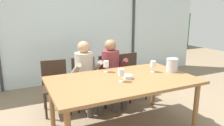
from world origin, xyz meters
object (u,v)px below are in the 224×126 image
chair_near_curtain (55,82)px  ice_bucket_primary (172,65)px  chair_right_of_center (130,72)px  wine_glass_center_pour (106,64)px  dining_table (123,84)px  chair_center (111,76)px  wine_glass_near_bucket (121,73)px  person_beige_jumper (86,71)px  chair_left_of_center (85,78)px  tasting_bowl (128,77)px  wine_glass_by_left_taster (153,64)px  person_maroon_top (112,68)px

chair_near_curtain → ice_bucket_primary: ice_bucket_primary is taller
chair_right_of_center → wine_glass_center_pour: bearing=-147.2°
dining_table → chair_center: 1.03m
dining_table → chair_right_of_center: chair_right_of_center is taller
wine_glass_near_bucket → wine_glass_center_pour: bearing=89.1°
chair_near_curtain → wine_glass_center_pour: size_ratio=4.97×
person_beige_jumper → wine_glass_center_pour: size_ratio=6.81×
chair_left_of_center → tasting_bowl: size_ratio=6.29×
chair_left_of_center → chair_right_of_center: same height
ice_bucket_primary → wine_glass_near_bucket: ice_bucket_primary is taller
chair_right_of_center → wine_glass_center_pour: (-0.79, -0.59, 0.38)m
chair_near_curtain → wine_glass_by_left_taster: wine_glass_by_left_taster is taller
ice_bucket_primary → wine_glass_by_left_taster: 0.30m
ice_bucket_primary → tasting_bowl: size_ratio=1.53×
chair_near_curtain → wine_glass_by_left_taster: size_ratio=4.97×
dining_table → chair_left_of_center: chair_left_of_center is taller
chair_right_of_center → chair_center: bearing=-179.1°
chair_right_of_center → person_maroon_top: 0.53m
person_maroon_top → wine_glass_near_bucket: 1.03m
chair_right_of_center → wine_glass_by_left_taster: (-0.13, -0.90, 0.37)m
chair_center → wine_glass_by_left_taster: wine_glass_by_left_taster is taller
chair_left_of_center → tasting_bowl: (0.29, -1.04, 0.28)m
chair_center → person_beige_jumper: person_beige_jumper is taller
dining_table → person_beige_jumper: person_beige_jumper is taller
chair_center → wine_glass_by_left_taster: size_ratio=4.97×
wine_glass_by_left_taster → person_beige_jumper: bearing=138.0°
chair_near_curtain → person_maroon_top: size_ratio=0.73×
chair_near_curtain → chair_center: bearing=1.4°
dining_table → wine_glass_center_pour: wine_glass_center_pour is taller
ice_bucket_primary → wine_glass_center_pour: 1.02m
tasting_bowl → ice_bucket_primary: bearing=1.0°
chair_near_curtain → chair_right_of_center: 1.46m
chair_left_of_center → person_beige_jumper: person_beige_jumper is taller
chair_center → wine_glass_center_pour: 0.75m
person_beige_jumper → wine_glass_by_left_taster: bearing=-46.9°
person_beige_jumper → wine_glass_by_left_taster: (0.83, -0.75, 0.20)m
chair_right_of_center → wine_glass_near_bucket: bearing=-130.0°
person_beige_jumper → wine_glass_by_left_taster: person_beige_jumper is taller
person_maroon_top → ice_bucket_primary: person_maroon_top is taller
chair_near_curtain → tasting_bowl: bearing=-47.6°
chair_right_of_center → tasting_bowl: 1.25m
chair_center → ice_bucket_primary: 1.19m
dining_table → wine_glass_center_pour: size_ratio=11.53×
dining_table → wine_glass_center_pour: bearing=99.1°
person_beige_jumper → ice_bucket_primary: 1.42m
chair_near_curtain → chair_center: (1.02, -0.06, 0.00)m
chair_center → tasting_bowl: (-0.21, -0.99, 0.28)m
chair_near_curtain → person_maroon_top: bearing=-5.0°
chair_left_of_center → person_beige_jumper: 0.24m
wine_glass_near_bucket → chair_near_curtain: bearing=120.8°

